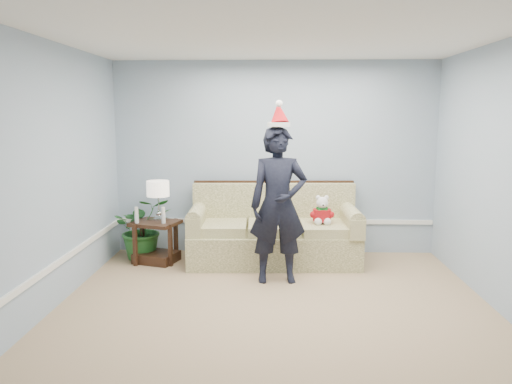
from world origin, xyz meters
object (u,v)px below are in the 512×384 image
at_px(side_table, 156,246).
at_px(man, 278,205).
at_px(houseplant, 143,228).
at_px(sofa, 274,234).
at_px(teddy_bear, 322,213).
at_px(table_lamp, 158,190).

distance_m(side_table, man, 1.91).
bearing_deg(houseplant, sofa, -1.71).
bearing_deg(man, houseplant, 149.08).
bearing_deg(sofa, man, -88.36).
relative_size(side_table, houseplant, 0.81).
height_order(sofa, teddy_bear, sofa).
distance_m(side_table, houseplant, 0.34).
distance_m(houseplant, teddy_bear, 2.44).
bearing_deg(side_table, man, -23.59).
relative_size(table_lamp, houseplant, 0.62).
distance_m(table_lamp, teddy_bear, 2.19).
distance_m(side_table, table_lamp, 0.75).
bearing_deg(man, side_table, 150.89).
bearing_deg(houseplant, table_lamp, -20.08).
xyz_separation_m(houseplant, man, (1.84, -0.87, 0.49)).
height_order(side_table, man, man).
xyz_separation_m(sofa, table_lamp, (-1.54, -0.04, 0.59)).
bearing_deg(teddy_bear, table_lamp, 175.46).
height_order(side_table, teddy_bear, teddy_bear).
bearing_deg(sofa, table_lamp, 179.27).
xyz_separation_m(sofa, man, (0.05, -0.82, 0.55)).
bearing_deg(man, table_lamp, 148.30).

